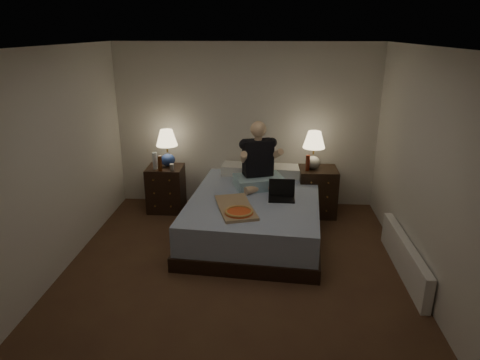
# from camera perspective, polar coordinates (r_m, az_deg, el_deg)

# --- Properties ---
(floor) EXTENTS (4.00, 4.50, 0.00)m
(floor) POSITION_cam_1_polar(r_m,az_deg,el_deg) (4.99, -0.71, -12.74)
(floor) COLOR brown
(floor) RESTS_ON ground
(ceiling) EXTENTS (4.00, 4.50, 0.00)m
(ceiling) POSITION_cam_1_polar(r_m,az_deg,el_deg) (4.23, -0.86, 17.31)
(ceiling) COLOR white
(ceiling) RESTS_ON ground
(wall_back) EXTENTS (4.00, 0.00, 2.50)m
(wall_back) POSITION_cam_1_polar(r_m,az_deg,el_deg) (6.62, 0.79, 7.16)
(wall_back) COLOR silver
(wall_back) RESTS_ON ground
(wall_front) EXTENTS (4.00, 0.00, 2.50)m
(wall_front) POSITION_cam_1_polar(r_m,az_deg,el_deg) (2.44, -5.16, -15.89)
(wall_front) COLOR silver
(wall_front) RESTS_ON ground
(wall_left) EXTENTS (0.00, 4.50, 2.50)m
(wall_left) POSITION_cam_1_polar(r_m,az_deg,el_deg) (5.02, -24.19, 1.41)
(wall_left) COLOR silver
(wall_left) RESTS_ON ground
(wall_right) EXTENTS (0.00, 4.50, 2.50)m
(wall_right) POSITION_cam_1_polar(r_m,az_deg,el_deg) (4.74, 24.11, 0.42)
(wall_right) COLOR silver
(wall_right) RESTS_ON ground
(bed) EXTENTS (1.86, 2.37, 0.56)m
(bed) POSITION_cam_1_polar(r_m,az_deg,el_deg) (5.81, 2.00, -4.72)
(bed) COLOR #5471A9
(bed) RESTS_ON floor
(nightstand_left) EXTENTS (0.54, 0.49, 0.69)m
(nightstand_left) POSITION_cam_1_polar(r_m,az_deg,el_deg) (6.67, -9.83, -1.13)
(nightstand_left) COLOR black
(nightstand_left) RESTS_ON floor
(nightstand_right) EXTENTS (0.56, 0.51, 0.72)m
(nightstand_right) POSITION_cam_1_polar(r_m,az_deg,el_deg) (6.52, 10.23, -1.53)
(nightstand_right) COLOR black
(nightstand_right) RESTS_ON floor
(lamp_left) EXTENTS (0.41, 0.41, 0.56)m
(lamp_left) POSITION_cam_1_polar(r_m,az_deg,el_deg) (6.54, -9.68, 4.22)
(lamp_left) COLOR navy
(lamp_left) RESTS_ON nightstand_left
(lamp_right) EXTENTS (0.38, 0.38, 0.56)m
(lamp_right) POSITION_cam_1_polar(r_m,az_deg,el_deg) (6.31, 9.78, 3.93)
(lamp_right) COLOR gray
(lamp_right) RESTS_ON nightstand_right
(water_bottle) EXTENTS (0.07, 0.07, 0.25)m
(water_bottle) POSITION_cam_1_polar(r_m,az_deg,el_deg) (6.47, -11.27, 2.53)
(water_bottle) COLOR silver
(water_bottle) RESTS_ON nightstand_left
(soda_can) EXTENTS (0.07, 0.07, 0.10)m
(soda_can) POSITION_cam_1_polar(r_m,az_deg,el_deg) (6.37, -9.08, 1.70)
(soda_can) COLOR #B0AFAB
(soda_can) RESTS_ON nightstand_left
(beer_bottle_left) EXTENTS (0.06, 0.06, 0.23)m
(beer_bottle_left) POSITION_cam_1_polar(r_m,az_deg,el_deg) (6.37, -10.62, 2.20)
(beer_bottle_left) COLOR #51240B
(beer_bottle_left) RESTS_ON nightstand_left
(beer_bottle_right) EXTENTS (0.06, 0.06, 0.23)m
(beer_bottle_right) POSITION_cam_1_polar(r_m,az_deg,el_deg) (6.26, 9.01, 2.27)
(beer_bottle_right) COLOR #611D0D
(beer_bottle_right) RESTS_ON nightstand_right
(person) EXTENTS (0.79, 0.70, 0.93)m
(person) POSITION_cam_1_polar(r_m,az_deg,el_deg) (5.89, 2.55, 3.30)
(person) COLOR black
(person) RESTS_ON bed
(laptop) EXTENTS (0.34, 0.29, 0.24)m
(laptop) POSITION_cam_1_polar(r_m,az_deg,el_deg) (5.57, 5.60, -1.49)
(laptop) COLOR black
(laptop) RESTS_ON bed
(pizza_box) EXTENTS (0.60, 0.84, 0.08)m
(pizza_box) POSITION_cam_1_polar(r_m,az_deg,el_deg) (5.10, -0.14, -4.36)
(pizza_box) COLOR tan
(pizza_box) RESTS_ON bed
(radiator) EXTENTS (0.10, 1.60, 0.40)m
(radiator) POSITION_cam_1_polar(r_m,az_deg,el_deg) (5.31, 21.06, -9.57)
(radiator) COLOR white
(radiator) RESTS_ON floor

